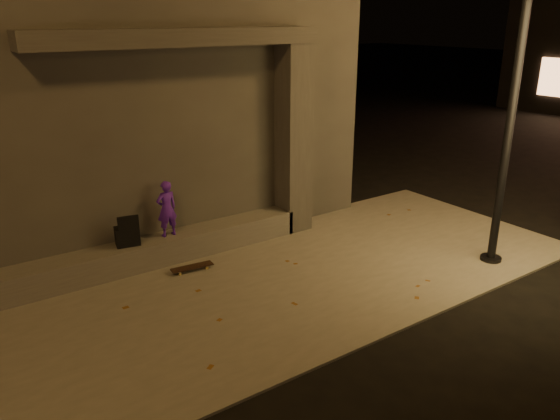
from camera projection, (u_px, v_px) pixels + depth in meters
ground at (355, 341)px, 7.30m from camera, size 120.00×120.00×0.00m
sidewalk at (272, 283)px, 8.84m from camera, size 11.00×4.40×0.04m
building at (104, 95)px, 10.90m from camera, size 9.00×5.10×5.22m
ledge at (141, 254)px, 9.30m from camera, size 6.00×0.55×0.45m
column at (293, 140)px, 10.49m from camera, size 0.55×0.55×3.60m
canopy at (181, 37)px, 8.70m from camera, size 5.00×0.70×0.28m
skateboarder at (167, 209)px, 9.34m from camera, size 0.37×0.25×0.99m
backpack at (127, 235)px, 9.05m from camera, size 0.43×0.32×0.54m
skateboard at (192, 267)px, 9.19m from camera, size 0.73×0.26×0.08m
street_lamp_0 at (525, 20)px, 8.27m from camera, size 0.36×0.36×7.11m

